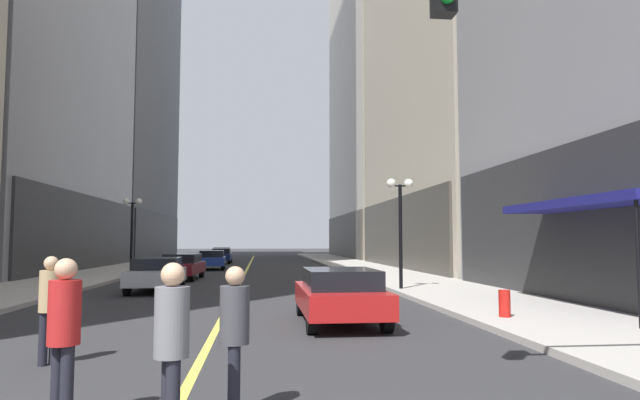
{
  "coord_description": "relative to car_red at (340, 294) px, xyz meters",
  "views": [
    {
      "loc": [
        1.01,
        -3.41,
        2.0
      ],
      "look_at": [
        4.56,
        29.98,
        4.5
      ],
      "focal_mm": 30.72,
      "sensor_mm": 36.0,
      "label": 1
    }
  ],
  "objects": [
    {
      "name": "ground_plane",
      "position": [
        -2.9,
        25.16,
        -0.72
      ],
      "size": [
        200.0,
        200.0,
        0.0
      ],
      "primitive_type": "plane",
      "color": "#2D2D30"
    },
    {
      "name": "sidewalk_left",
      "position": [
        -11.15,
        25.16,
        -0.64
      ],
      "size": [
        4.5,
        78.0,
        0.15
      ],
      "primitive_type": "cube",
      "color": "#ADA8A0",
      "rests_on": "ground"
    },
    {
      "name": "sidewalk_right",
      "position": [
        5.35,
        25.16,
        -0.64
      ],
      "size": [
        4.5,
        78.0,
        0.15
      ],
      "primitive_type": "cube",
      "color": "#ADA8A0",
      "rests_on": "ground"
    },
    {
      "name": "lane_centre_stripe",
      "position": [
        -2.9,
        25.16,
        -0.72
      ],
      "size": [
        0.16,
        70.0,
        0.01
      ],
      "primitive_type": "cube",
      "color": "#E5D64C",
      "rests_on": "ground"
    },
    {
      "name": "building_left_far",
      "position": [
        -19.66,
        50.16,
        20.94
      ],
      "size": [
        12.73,
        26.0,
        43.49
      ],
      "color": "slate",
      "rests_on": "ground"
    },
    {
      "name": "storefront_awning_right",
      "position": [
        6.8,
        0.74,
        2.27
      ],
      "size": [
        1.6,
        6.45,
        3.12
      ],
      "color": "navy",
      "rests_on": "ground"
    },
    {
      "name": "car_red",
      "position": [
        0.0,
        0.0,
        0.0
      ],
      "size": [
        1.9,
        4.27,
        1.32
      ],
      "color": "#B21919",
      "rests_on": "ground"
    },
    {
      "name": "car_silver",
      "position": [
        -5.99,
        9.09,
        0.0
      ],
      "size": [
        2.06,
        4.41,
        1.32
      ],
      "color": "#B7B7BC",
      "rests_on": "ground"
    },
    {
      "name": "car_maroon",
      "position": [
        -5.98,
        15.84,
        0.0
      ],
      "size": [
        1.98,
        4.75,
        1.32
      ],
      "color": "maroon",
      "rests_on": "ground"
    },
    {
      "name": "car_blue",
      "position": [
        -5.32,
        25.51,
        -0.0
      ],
      "size": [
        1.97,
        4.12,
        1.32
      ],
      "color": "navy",
      "rests_on": "ground"
    },
    {
      "name": "car_navy",
      "position": [
        -5.38,
        35.68,
        0.0
      ],
      "size": [
        1.76,
        4.76,
        1.32
      ],
      "color": "#141E4C",
      "rests_on": "ground"
    },
    {
      "name": "car_yellow",
      "position": [
        -5.87,
        42.64,
        -0.0
      ],
      "size": [
        1.94,
        4.06,
        1.32
      ],
      "color": "yellow",
      "rests_on": "ground"
    },
    {
      "name": "pedestrian_in_tan_trench",
      "position": [
        -5.3,
        -3.86,
        0.3
      ],
      "size": [
        0.47,
        0.47,
        1.75
      ],
      "color": "black",
      "rests_on": "ground"
    },
    {
      "name": "pedestrian_with_orange_bag",
      "position": [
        -2.19,
        -6.85,
        0.28
      ],
      "size": [
        0.36,
        0.36,
        1.71
      ],
      "color": "black",
      "rests_on": "ground"
    },
    {
      "name": "pedestrian_in_red_jacket",
      "position": [
        -4.01,
        -6.98,
        0.34
      ],
      "size": [
        0.48,
        0.48,
        1.81
      ],
      "color": "black",
      "rests_on": "ground"
    },
    {
      "name": "pedestrian_in_grey_suit",
      "position": [
        -2.76,
        -7.7,
        0.33
      ],
      "size": [
        0.45,
        0.45,
        1.79
      ],
      "color": "black",
      "rests_on": "ground"
    },
    {
      "name": "traffic_light_near_right",
      "position": [
        2.45,
        -6.95,
        3.02
      ],
      "size": [
        3.43,
        0.35,
        5.65
      ],
      "color": "black",
      "rests_on": "ground"
    },
    {
      "name": "street_lamp_left_far",
      "position": [
        -9.3,
        19.06,
        2.54
      ],
      "size": [
        1.06,
        0.36,
        4.43
      ],
      "color": "black",
      "rests_on": "ground"
    },
    {
      "name": "street_lamp_right_mid",
      "position": [
        3.5,
        7.69,
        2.54
      ],
      "size": [
        1.06,
        0.36,
        4.43
      ],
      "color": "black",
      "rests_on": "ground"
    },
    {
      "name": "fire_hydrant_right",
      "position": [
        4.0,
        -0.34,
        -0.32
      ],
      "size": [
        0.28,
        0.28,
        0.8
      ],
      "primitive_type": "cylinder",
      "color": "red",
      "rests_on": "ground"
    }
  ]
}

